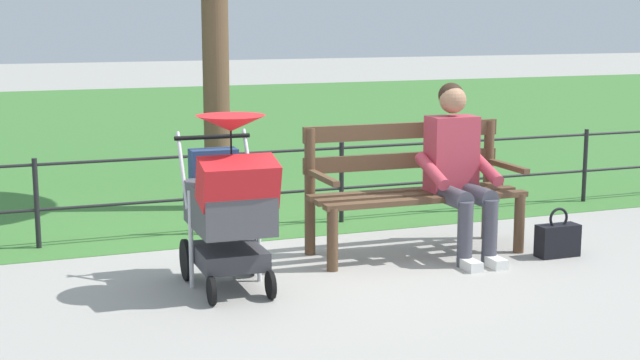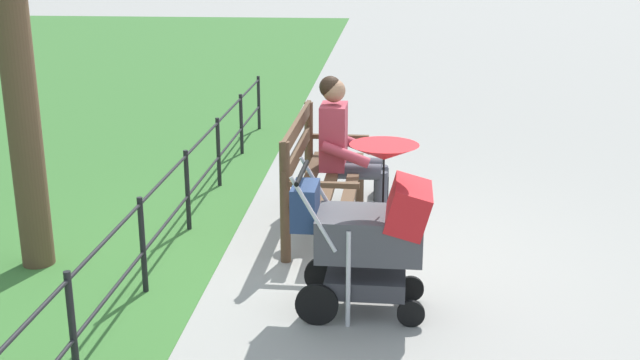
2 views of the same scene
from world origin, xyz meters
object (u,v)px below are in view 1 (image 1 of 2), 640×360
(park_bench, at_px, (411,183))
(person_on_bench, at_px, (458,165))
(stroller, at_px, (229,200))
(handbag, at_px, (558,240))

(park_bench, xyz_separation_m, person_on_bench, (-0.27, 0.22, 0.15))
(person_on_bench, height_order, stroller, person_on_bench)
(park_bench, distance_m, handbag, 1.16)
(park_bench, height_order, person_on_bench, person_on_bench)
(handbag, bearing_deg, park_bench, -29.35)
(park_bench, bearing_deg, stroller, 17.37)
(park_bench, relative_size, handbag, 4.35)
(park_bench, distance_m, stroller, 1.62)
(park_bench, distance_m, person_on_bench, 0.38)
(stroller, height_order, handbag, stroller)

